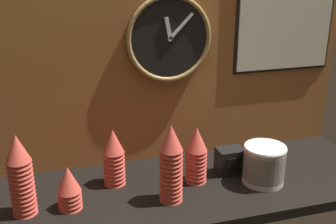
% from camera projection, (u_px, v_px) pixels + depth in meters
% --- Properties ---
extents(ground_plane, '(1.60, 0.56, 0.04)m').
position_uv_depth(ground_plane, '(184.00, 188.00, 1.66)').
color(ground_plane, black).
extents(wall_tiled_back, '(1.60, 0.03, 1.05)m').
position_uv_depth(wall_tiled_back, '(166.00, 38.00, 1.71)').
color(wall_tiled_back, '#A3602D').
rests_on(wall_tiled_back, ground_plane).
extents(cup_stack_center, '(0.09, 0.09, 0.29)m').
position_uv_depth(cup_stack_center, '(171.00, 164.00, 1.49)').
color(cup_stack_center, '#DB4C3D').
rests_on(cup_stack_center, ground_plane).
extents(cup_stack_far_left, '(0.09, 0.09, 0.29)m').
position_uv_depth(cup_stack_far_left, '(21.00, 175.00, 1.41)').
color(cup_stack_far_left, '#DB4C3D').
rests_on(cup_stack_far_left, ground_plane).
extents(cup_stack_center_left, '(0.09, 0.09, 0.23)m').
position_uv_depth(cup_stack_center_left, '(114.00, 157.00, 1.62)').
color(cup_stack_center_left, '#DB4C3D').
rests_on(cup_stack_center_left, ground_plane).
extents(cup_stack_center_right, '(0.09, 0.09, 0.23)m').
position_uv_depth(cup_stack_center_right, '(196.00, 155.00, 1.63)').
color(cup_stack_center_right, '#DB4C3D').
rests_on(cup_stack_center_right, ground_plane).
extents(cup_stack_left, '(0.09, 0.09, 0.16)m').
position_uv_depth(cup_stack_left, '(69.00, 188.00, 1.47)').
color(cup_stack_left, '#DB4C3D').
rests_on(cup_stack_left, ground_plane).
extents(bowl_stack_right, '(0.17, 0.17, 0.16)m').
position_uv_depth(bowl_stack_right, '(264.00, 163.00, 1.64)').
color(bowl_stack_right, beige).
rests_on(bowl_stack_right, ground_plane).
extents(wall_clock, '(0.35, 0.03, 0.35)m').
position_uv_depth(wall_clock, '(169.00, 39.00, 1.69)').
color(wall_clock, black).
extents(menu_board, '(0.47, 0.01, 0.60)m').
position_uv_depth(menu_board, '(287.00, 2.00, 1.79)').
color(menu_board, black).
extents(napkin_dispenser, '(0.11, 0.08, 0.10)m').
position_uv_depth(napkin_dispenser, '(230.00, 161.00, 1.72)').
color(napkin_dispenser, black).
rests_on(napkin_dispenser, ground_plane).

